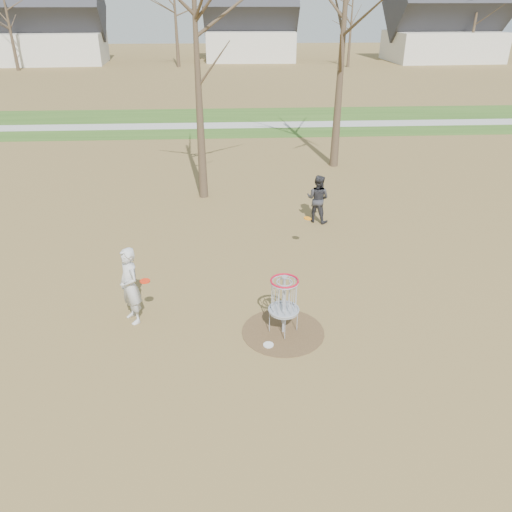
{
  "coord_description": "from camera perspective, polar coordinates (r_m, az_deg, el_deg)",
  "views": [
    {
      "loc": [
        -1.11,
        -8.83,
        6.44
      ],
      "look_at": [
        -0.5,
        1.5,
        1.1
      ],
      "focal_mm": 35.0,
      "sensor_mm": 36.0,
      "label": 1
    }
  ],
  "objects": [
    {
      "name": "disc_grounded",
      "position": [
        10.57,
        1.43,
        -10.11
      ],
      "size": [
        0.22,
        0.22,
        0.02
      ],
      "primitive_type": "cylinder",
      "color": "silver",
      "rests_on": "dirt_circle"
    },
    {
      "name": "green_band",
      "position": [
        30.53,
        -1.27,
        15.12
      ],
      "size": [
        160.0,
        8.0,
        0.01
      ],
      "primitive_type": "cube",
      "color": "#2D5119",
      "rests_on": "ground"
    },
    {
      "name": "discs_in_play",
      "position": [
        12.22,
        -1.76,
        1.36
      ],
      "size": [
        4.2,
        3.53,
        0.11
      ],
      "color": "orange",
      "rests_on": "ground"
    },
    {
      "name": "dirt_circle",
      "position": [
        10.98,
        3.1,
        -8.62
      ],
      "size": [
        1.8,
        1.8,
        0.01
      ],
      "primitive_type": "cylinder",
      "color": "#47331E",
      "rests_on": "ground"
    },
    {
      "name": "player_standing",
      "position": [
        11.2,
        -14.21,
        -3.34
      ],
      "size": [
        0.72,
        0.78,
        1.78
      ],
      "primitive_type": "imported",
      "rotation": [
        0.0,
        0.0,
        -0.97
      ],
      "color": "silver",
      "rests_on": "ground"
    },
    {
      "name": "footpath",
      "position": [
        29.55,
        -1.19,
        14.74
      ],
      "size": [
        160.0,
        1.5,
        0.01
      ],
      "primitive_type": "cube",
      "color": "#9E9E99",
      "rests_on": "green_band"
    },
    {
      "name": "disc_golf_basket",
      "position": [
        10.47,
        3.23,
        -4.59
      ],
      "size": [
        0.64,
        0.64,
        1.35
      ],
      "color": "#9EA3AD",
      "rests_on": "ground"
    },
    {
      "name": "bare_trees",
      "position": [
        44.72,
        0.36,
        25.89
      ],
      "size": [
        52.62,
        44.98,
        9.0
      ],
      "color": "#382B1E",
      "rests_on": "ground"
    },
    {
      "name": "player_throwing",
      "position": [
        16.12,
        7.07,
        6.52
      ],
      "size": [
        0.95,
        0.89,
        1.55
      ],
      "primitive_type": "imported",
      "rotation": [
        0.0,
        0.0,
        2.6
      ],
      "color": "#2D2D31",
      "rests_on": "ground"
    },
    {
      "name": "ground",
      "position": [
        10.98,
        3.1,
        -8.64
      ],
      "size": [
        160.0,
        160.0,
        0.0
      ],
      "primitive_type": "plane",
      "color": "brown",
      "rests_on": "ground"
    },
    {
      "name": "houses_row",
      "position": [
        61.69,
        1.83,
        24.57
      ],
      "size": [
        56.51,
        10.01,
        7.26
      ],
      "color": "silver",
      "rests_on": "ground"
    }
  ]
}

